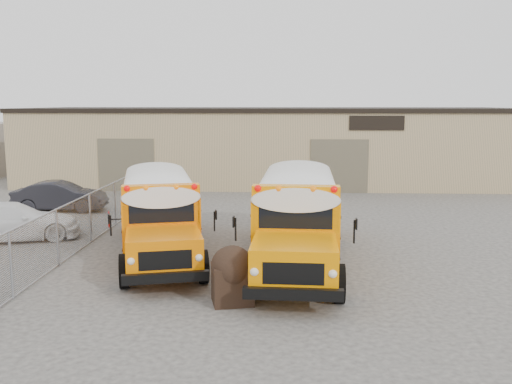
{
  "coord_description": "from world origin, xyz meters",
  "views": [
    {
      "loc": [
        0.96,
        -16.74,
        5.01
      ],
      "look_at": [
        -0.13,
        4.91,
        1.6
      ],
      "focal_mm": 40.0,
      "sensor_mm": 36.0,
      "label": 1
    }
  ],
  "objects_px": {
    "school_bus_left": "(155,183)",
    "car_dark": "(60,196)",
    "school_bus_right": "(299,183)",
    "tarp_bundle": "(232,274)",
    "car_white": "(12,221)"
  },
  "relations": [
    {
      "from": "tarp_bundle",
      "to": "car_white",
      "type": "height_order",
      "value": "tarp_bundle"
    },
    {
      "from": "school_bus_left",
      "to": "tarp_bundle",
      "type": "distance_m",
      "value": 11.31
    },
    {
      "from": "tarp_bundle",
      "to": "car_white",
      "type": "relative_size",
      "value": 0.31
    },
    {
      "from": "school_bus_left",
      "to": "car_dark",
      "type": "bearing_deg",
      "value": 162.65
    },
    {
      "from": "school_bus_left",
      "to": "car_white",
      "type": "height_order",
      "value": "school_bus_left"
    },
    {
      "from": "school_bus_left",
      "to": "car_dark",
      "type": "height_order",
      "value": "school_bus_left"
    },
    {
      "from": "school_bus_right",
      "to": "car_white",
      "type": "xyz_separation_m",
      "value": [
        -10.61,
        -3.91,
        -0.95
      ]
    },
    {
      "from": "tarp_bundle",
      "to": "school_bus_left",
      "type": "bearing_deg",
      "value": 112.51
    },
    {
      "from": "school_bus_right",
      "to": "car_white",
      "type": "distance_m",
      "value": 11.35
    },
    {
      "from": "school_bus_right",
      "to": "tarp_bundle",
      "type": "height_order",
      "value": "school_bus_right"
    },
    {
      "from": "school_bus_left",
      "to": "school_bus_right",
      "type": "height_order",
      "value": "school_bus_right"
    },
    {
      "from": "tarp_bundle",
      "to": "car_white",
      "type": "distance_m",
      "value": 10.7
    },
    {
      "from": "car_white",
      "to": "tarp_bundle",
      "type": "bearing_deg",
      "value": -146.26
    },
    {
      "from": "school_bus_left",
      "to": "car_white",
      "type": "bearing_deg",
      "value": -136.2
    },
    {
      "from": "school_bus_left",
      "to": "school_bus_right",
      "type": "bearing_deg",
      "value": -2.62
    }
  ]
}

